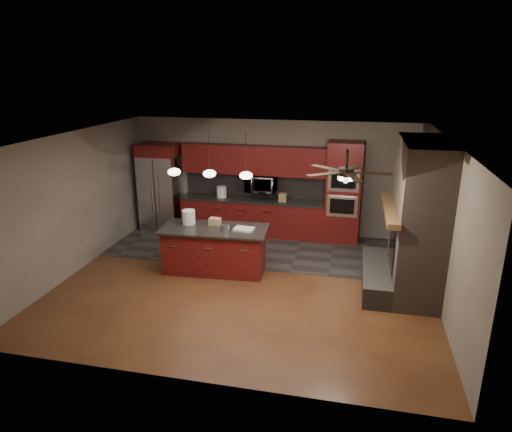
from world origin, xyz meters
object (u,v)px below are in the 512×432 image
(refrigerator, at_px, (160,187))
(kitchen_island, at_px, (215,249))
(counter_box, at_px, (283,197))
(microwave, at_px, (261,183))
(paint_can, at_px, (225,228))
(white_bucket, at_px, (189,217))
(cardboard_box, at_px, (215,222))
(counter_bucket, at_px, (222,192))
(oven_tower, at_px, (343,193))
(paint_tray, at_px, (244,229))

(refrigerator, relative_size, kitchen_island, 1.00)
(kitchen_island, height_order, counter_box, counter_box)
(microwave, bearing_deg, paint_can, -94.90)
(microwave, height_order, white_bucket, microwave)
(white_bucket, xyz_separation_m, cardboard_box, (0.55, 0.04, -0.07))
(microwave, distance_m, counter_bucket, 1.02)
(microwave, relative_size, counter_box, 3.59)
(refrigerator, xyz_separation_m, white_bucket, (1.52, -2.06, -0.04))
(refrigerator, height_order, kitchen_island, refrigerator)
(oven_tower, xyz_separation_m, refrigerator, (-4.55, -0.07, -0.09))
(microwave, bearing_deg, counter_box, -10.16)
(oven_tower, distance_m, counter_box, 1.43)
(counter_bucket, bearing_deg, kitchen_island, -77.32)
(refrigerator, bearing_deg, kitchen_island, -46.39)
(oven_tower, relative_size, paint_can, 13.19)
(refrigerator, height_order, paint_tray, refrigerator)
(oven_tower, distance_m, refrigerator, 4.56)
(oven_tower, xyz_separation_m, counter_bucket, (-2.96, 0.01, -0.15))
(oven_tower, distance_m, paint_tray, 2.92)
(white_bucket, bearing_deg, paint_can, -17.06)
(cardboard_box, bearing_deg, paint_tray, -9.98)
(paint_tray, xyz_separation_m, cardboard_box, (-0.65, 0.16, 0.05))
(oven_tower, relative_size, kitchen_island, 1.08)
(counter_bucket, height_order, counter_box, counter_bucket)
(white_bucket, bearing_deg, counter_bucket, 88.17)
(counter_bucket, distance_m, counter_box, 1.55)
(counter_bucket, bearing_deg, paint_can, -72.00)
(microwave, xyz_separation_m, paint_can, (-0.21, -2.45, -0.32))
(white_bucket, relative_size, paint_tray, 0.75)
(white_bucket, height_order, counter_box, white_bucket)
(oven_tower, bearing_deg, cardboard_box, -139.87)
(kitchen_island, distance_m, paint_can, 0.59)
(kitchen_island, relative_size, paint_tray, 5.75)
(microwave, height_order, paint_can, microwave)
(refrigerator, bearing_deg, paint_can, -44.35)
(counter_box, bearing_deg, paint_tray, -96.19)
(cardboard_box, relative_size, counter_bucket, 0.83)
(paint_can, distance_m, paint_tray, 0.37)
(paint_tray, relative_size, cardboard_box, 1.68)
(refrigerator, relative_size, counter_bucket, 7.97)
(paint_tray, bearing_deg, counter_bucket, 122.32)
(cardboard_box, distance_m, counter_bucket, 2.16)
(microwave, height_order, kitchen_island, microwave)
(oven_tower, distance_m, microwave, 1.98)
(paint_can, bearing_deg, counter_bucket, 108.00)
(oven_tower, distance_m, cardboard_box, 3.26)
(oven_tower, height_order, refrigerator, oven_tower)
(microwave, bearing_deg, kitchen_island, -101.42)
(paint_tray, bearing_deg, microwave, 99.29)
(oven_tower, height_order, microwave, oven_tower)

